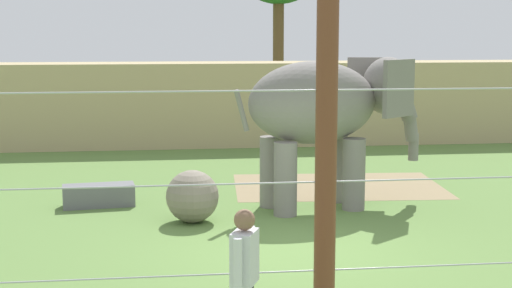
# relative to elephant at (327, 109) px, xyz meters

# --- Properties ---
(ground_plane) EXTENTS (120.00, 120.00, 0.00)m
(ground_plane) POSITION_rel_elephant_xyz_m (-1.14, -2.86, -1.96)
(ground_plane) COLOR #5B7F3D
(dirt_patch) EXTENTS (4.82, 3.32, 0.01)m
(dirt_patch) POSITION_rel_elephant_xyz_m (0.70, 1.93, -1.95)
(dirt_patch) COLOR #937F5B
(dirt_patch) RESTS_ON ground
(embankment_wall) EXTENTS (36.00, 1.80, 2.51)m
(embankment_wall) POSITION_rel_elephant_xyz_m (-1.14, 8.59, -0.70)
(embankment_wall) COLOR tan
(embankment_wall) RESTS_ON ground
(elephant) EXTENTS (3.93, 2.04, 2.95)m
(elephant) POSITION_rel_elephant_xyz_m (0.00, 0.00, 0.00)
(elephant) COLOR gray
(elephant) RESTS_ON ground
(enrichment_ball) EXTENTS (0.97, 0.97, 0.97)m
(enrichment_ball) POSITION_rel_elephant_xyz_m (-2.68, -0.91, -1.47)
(enrichment_ball) COLOR gray
(enrichment_ball) RESTS_ON ground
(cable_fence) EXTENTS (11.89, 0.25, 4.03)m
(cable_fence) POSITION_rel_elephant_xyz_m (-1.21, -6.14, 0.06)
(cable_fence) COLOR brown
(cable_fence) RESTS_ON ground
(zookeeper) EXTENTS (0.34, 0.59, 1.67)m
(zookeeper) POSITION_rel_elephant_xyz_m (-2.38, -6.93, -1.03)
(zookeeper) COLOR #232328
(zookeeper) RESTS_ON ground
(feed_trough) EXTENTS (1.45, 0.67, 0.44)m
(feed_trough) POSITION_rel_elephant_xyz_m (-4.49, 0.60, -1.74)
(feed_trough) COLOR slate
(feed_trough) RESTS_ON ground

